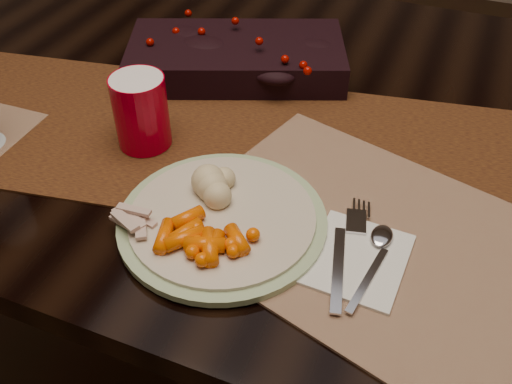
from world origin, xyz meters
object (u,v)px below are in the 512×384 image
at_px(dinner_plate, 222,219).
at_px(red_cup, 141,112).
at_px(baby_carrots, 204,233).
at_px(napkin, 357,259).
at_px(centerpiece, 236,52).
at_px(placemat_main, 370,237).
at_px(turkey_shreds, 140,219).
at_px(dining_table, 291,260).
at_px(mashed_potatoes, 213,178).

distance_m(dinner_plate, red_cup, 0.22).
height_order(baby_carrots, napkin, baby_carrots).
xyz_separation_m(baby_carrots, red_cup, (-0.18, 0.16, 0.03)).
distance_m(centerpiece, baby_carrots, 0.44).
bearing_deg(placemat_main, turkey_shreds, -143.08).
height_order(dining_table, mashed_potatoes, mashed_potatoes).
distance_m(baby_carrots, turkey_shreds, 0.09).
bearing_deg(dinner_plate, placemat_main, 15.38).
xyz_separation_m(dinner_plate, mashed_potatoes, (-0.03, 0.04, 0.03)).
distance_m(baby_carrots, red_cup, 0.24).
bearing_deg(dinner_plate, centerpiece, 110.78).
relative_size(centerpiece, baby_carrots, 3.75).
bearing_deg(turkey_shreds, centerpiece, 96.91).
xyz_separation_m(dining_table, red_cup, (-0.19, -0.18, 0.43)).
xyz_separation_m(centerpiece, mashed_potatoes, (0.11, -0.33, -0.00)).
height_order(baby_carrots, mashed_potatoes, mashed_potatoes).
relative_size(dining_table, baby_carrots, 17.77).
height_order(centerpiece, dinner_plate, centerpiece).
bearing_deg(napkin, turkey_shreds, -165.34).
distance_m(dinner_plate, napkin, 0.18).
bearing_deg(red_cup, baby_carrots, -42.21).
height_order(mashed_potatoes, red_cup, red_cup).
bearing_deg(placemat_main, centerpiece, 151.74).
relative_size(turkey_shreds, red_cup, 0.59).
distance_m(baby_carrots, mashed_potatoes, 0.09).
distance_m(turkey_shreds, red_cup, 0.20).
height_order(placemat_main, red_cup, red_cup).
bearing_deg(baby_carrots, centerpiece, 108.20).
distance_m(baby_carrots, napkin, 0.19).
xyz_separation_m(dining_table, placemat_main, (0.18, -0.25, 0.38)).
distance_m(turkey_shreds, napkin, 0.27).
height_order(centerpiece, mashed_potatoes, centerpiece).
height_order(baby_carrots, red_cup, red_cup).
relative_size(dining_table, dinner_plate, 6.61).
distance_m(dining_table, placemat_main, 0.48).
relative_size(mashed_potatoes, red_cup, 0.70).
relative_size(dining_table, napkin, 13.59).
xyz_separation_m(baby_carrots, mashed_potatoes, (-0.03, 0.08, 0.01)).
xyz_separation_m(dinner_plate, baby_carrots, (-0.00, -0.05, 0.02)).
bearing_deg(mashed_potatoes, napkin, -9.70).
distance_m(mashed_potatoes, red_cup, 0.17).
relative_size(baby_carrots, napkin, 0.76).
relative_size(centerpiece, red_cup, 3.42).
height_order(dining_table, centerpiece, centerpiece).
bearing_deg(placemat_main, napkin, -81.07).
bearing_deg(turkey_shreds, placemat_main, 20.74).
bearing_deg(red_cup, dinner_plate, -32.67).
height_order(placemat_main, napkin, napkin).
height_order(baby_carrots, turkey_shreds, baby_carrots).
relative_size(placemat_main, napkin, 3.52).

